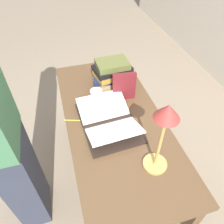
{
  "coord_description": "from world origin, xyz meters",
  "views": [
    {
      "loc": [
        1.0,
        -0.3,
        1.82
      ],
      "look_at": [
        0.02,
        -0.02,
        0.83
      ],
      "focal_mm": 35.0,
      "sensor_mm": 36.0,
      "label": 1
    }
  ],
  "objects_px": {
    "book_standing_upright": "(124,87)",
    "coffee_mug": "(96,95)",
    "pencil": "(77,120)",
    "open_book": "(108,120)",
    "book_stack_tall": "(112,73)",
    "reading_lamp": "(164,126)"
  },
  "relations": [
    {
      "from": "open_book",
      "to": "coffee_mug",
      "type": "distance_m",
      "value": 0.25
    },
    {
      "from": "reading_lamp",
      "to": "coffee_mug",
      "type": "distance_m",
      "value": 0.71
    },
    {
      "from": "reading_lamp",
      "to": "coffee_mug",
      "type": "height_order",
      "value": "reading_lamp"
    },
    {
      "from": "pencil",
      "to": "book_stack_tall",
      "type": "bearing_deg",
      "value": 134.74
    },
    {
      "from": "open_book",
      "to": "book_standing_upright",
      "type": "bearing_deg",
      "value": 136.77
    },
    {
      "from": "open_book",
      "to": "coffee_mug",
      "type": "bearing_deg",
      "value": -177.97
    },
    {
      "from": "book_standing_upright",
      "to": "coffee_mug",
      "type": "bearing_deg",
      "value": -93.0
    },
    {
      "from": "book_stack_tall",
      "to": "reading_lamp",
      "type": "xyz_separation_m",
      "value": [
        0.8,
        0.02,
        0.23
      ]
    },
    {
      "from": "book_stack_tall",
      "to": "reading_lamp",
      "type": "distance_m",
      "value": 0.83
    },
    {
      "from": "book_stack_tall",
      "to": "pencil",
      "type": "xyz_separation_m",
      "value": [
        0.34,
        -0.34,
        -0.09
      ]
    },
    {
      "from": "open_book",
      "to": "book_stack_tall",
      "type": "distance_m",
      "value": 0.45
    },
    {
      "from": "open_book",
      "to": "book_stack_tall",
      "type": "bearing_deg",
      "value": 157.15
    },
    {
      "from": "book_stack_tall",
      "to": "pencil",
      "type": "height_order",
      "value": "book_stack_tall"
    },
    {
      "from": "book_stack_tall",
      "to": "book_standing_upright",
      "type": "height_order",
      "value": "book_standing_upright"
    },
    {
      "from": "open_book",
      "to": "book_stack_tall",
      "type": "xyz_separation_m",
      "value": [
        -0.41,
        0.15,
        0.07
      ]
    },
    {
      "from": "book_standing_upright",
      "to": "pencil",
      "type": "height_order",
      "value": "book_standing_upright"
    },
    {
      "from": "reading_lamp",
      "to": "pencil",
      "type": "xyz_separation_m",
      "value": [
        -0.46,
        -0.36,
        -0.32
      ]
    },
    {
      "from": "book_stack_tall",
      "to": "coffee_mug",
      "type": "bearing_deg",
      "value": -45.09
    },
    {
      "from": "reading_lamp",
      "to": "coffee_mug",
      "type": "bearing_deg",
      "value": -163.28
    },
    {
      "from": "open_book",
      "to": "pencil",
      "type": "xyz_separation_m",
      "value": [
        -0.07,
        -0.2,
        -0.02
      ]
    },
    {
      "from": "coffee_mug",
      "to": "book_standing_upright",
      "type": "bearing_deg",
      "value": 80.37
    },
    {
      "from": "book_standing_upright",
      "to": "pencil",
      "type": "distance_m",
      "value": 0.41
    }
  ]
}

